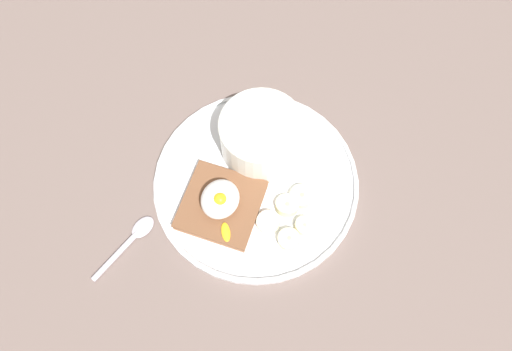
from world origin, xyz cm
name	(u,v)px	position (x,y,z in cm)	size (l,w,h in cm)	color
ground_plane	(256,187)	(0.00, 0.00, 1.00)	(120.00, 120.00, 2.00)	#6D5C56
plate	(256,182)	(0.00, 0.00, 2.80)	(29.69, 29.69, 1.60)	white
oatmeal_bowl	(261,136)	(5.37, 1.38, 6.55)	(11.98, 11.98, 7.09)	white
toast_slice	(221,205)	(-5.57, 2.98, 3.88)	(11.20, 11.20, 1.59)	brown
poached_egg	(220,200)	(-5.65, 2.92, 6.27)	(7.96, 6.15, 3.60)	white
banana_slice_front	(268,222)	(-5.36, -4.01, 3.72)	(4.62, 4.62, 1.65)	#F2E8C7
banana_slice_left	(304,226)	(-3.95, -8.82, 3.58)	(4.09, 4.08, 1.43)	beige
banana_slice_back	(287,205)	(-2.06, -5.55, 3.70)	(4.16, 4.05, 1.72)	beige
banana_slice_right	(302,196)	(0.07, -6.96, 3.69)	(4.57, 4.63, 1.57)	beige
banana_slice_inner	(289,239)	(-6.58, -7.51, 3.68)	(4.30, 4.32, 1.47)	beige
spoon	(131,240)	(-14.54, 12.84, 2.40)	(11.34, 4.82, 0.80)	silver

